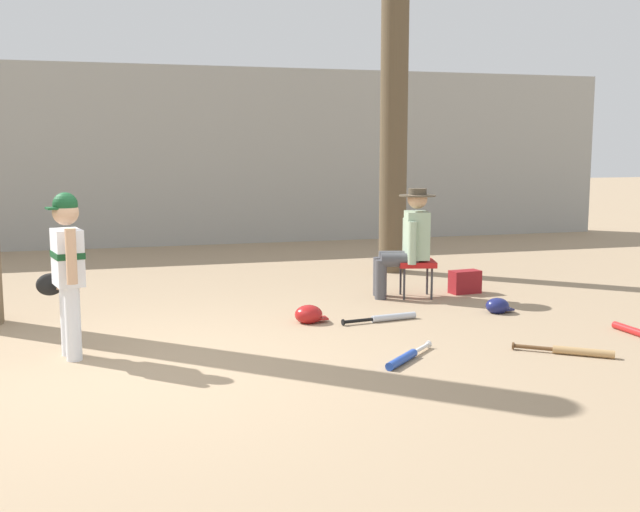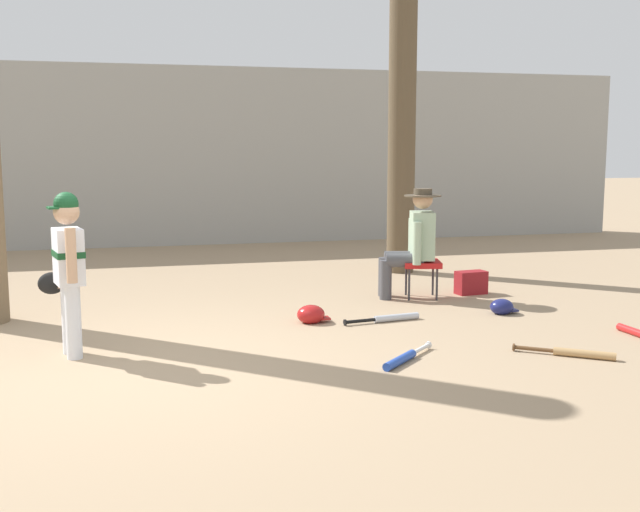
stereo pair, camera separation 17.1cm
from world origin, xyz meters
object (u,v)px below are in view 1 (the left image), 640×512
at_px(bat_red_barrel, 637,332).
at_px(bat_wood_tan, 575,351).
at_px(folding_stool, 416,265).
at_px(batting_helmet_navy, 498,306).
at_px(young_ballplayer, 66,264).
at_px(bat_blue_youth, 405,358).
at_px(seated_spectator, 408,240).
at_px(batting_helmet_red, 309,315).
at_px(bat_aluminum_silver, 388,318).
at_px(handbag_beside_stool, 465,282).
at_px(tree_behind_spectator, 394,83).

bearing_deg(bat_red_barrel, bat_wood_tan, -155.80).
height_order(folding_stool, batting_helmet_navy, folding_stool).
relative_size(young_ballplayer, batting_helmet_navy, 4.66).
bearing_deg(bat_blue_youth, seated_spectator, 67.35).
bearing_deg(bat_wood_tan, batting_helmet_red, 135.70).
height_order(bat_aluminum_silver, bat_red_barrel, same).
distance_m(seated_spectator, handbag_beside_stool, 0.89).
relative_size(tree_behind_spectator, batting_helmet_navy, 19.54).
distance_m(tree_behind_spectator, seated_spectator, 2.55).
relative_size(handbag_beside_stool, bat_wood_tan, 0.51).
xyz_separation_m(bat_aluminum_silver, bat_blue_youth, (-0.38, -1.36, -0.00)).
bearing_deg(tree_behind_spectator, bat_blue_youth, -109.94).
distance_m(folding_stool, bat_red_barrel, 2.50).
relative_size(seated_spectator, bat_red_barrel, 1.49).
bearing_deg(bat_red_barrel, bat_blue_youth, -174.80).
xyz_separation_m(young_ballplayer, bat_blue_youth, (2.49, -0.85, -0.71)).
height_order(folding_stool, bat_red_barrel, folding_stool).
distance_m(tree_behind_spectator, bat_red_barrel, 4.68).
bearing_deg(tree_behind_spectator, handbag_beside_stool, -82.18).
bearing_deg(handbag_beside_stool, young_ballplayer, -159.32).
xyz_separation_m(folding_stool, seated_spectator, (-0.10, 0.02, 0.28)).
relative_size(bat_aluminum_silver, batting_helmet_red, 2.49).
height_order(handbag_beside_stool, bat_aluminum_silver, handbag_beside_stool).
xyz_separation_m(bat_wood_tan, bat_red_barrel, (0.90, 0.41, 0.00)).
bearing_deg(bat_aluminum_silver, bat_blue_youth, -105.66).
relative_size(tree_behind_spectator, young_ballplayer, 4.19).
relative_size(young_ballplayer, handbag_beside_stool, 3.84).
height_order(handbag_beside_stool, bat_red_barrel, handbag_beside_stool).
relative_size(tree_behind_spectator, handbag_beside_stool, 16.08).
distance_m(bat_aluminum_silver, bat_wood_tan, 1.85).
relative_size(bat_red_barrel, batting_helmet_navy, 2.87).
height_order(bat_aluminum_silver, batting_helmet_navy, batting_helmet_navy).
distance_m(young_ballplayer, batting_helmet_red, 2.33).
relative_size(folding_stool, bat_blue_youth, 0.81).
bearing_deg(seated_spectator, bat_aluminum_silver, -120.74).
xyz_separation_m(young_ballplayer, batting_helmet_red, (2.13, 0.65, -0.67)).
bearing_deg(bat_wood_tan, folding_stool, 96.16).
relative_size(handbag_beside_stool, batting_helmet_red, 1.09).
distance_m(bat_blue_youth, batting_helmet_red, 1.55).
bearing_deg(batting_helmet_red, seated_spectator, 33.46).
bearing_deg(young_ballplayer, bat_aluminum_silver, 10.01).
height_order(tree_behind_spectator, young_ballplayer, tree_behind_spectator).
bearing_deg(bat_red_barrel, seated_spectator, 120.10).
distance_m(bat_red_barrel, batting_helmet_navy, 1.39).
xyz_separation_m(bat_wood_tan, bat_blue_youth, (-1.38, 0.20, -0.00)).
distance_m(tree_behind_spectator, batting_helmet_red, 4.00).
bearing_deg(bat_red_barrel, young_ballplayer, 172.33).
xyz_separation_m(bat_aluminum_silver, bat_red_barrel, (1.90, -1.15, -0.00)).
height_order(bat_aluminum_silver, bat_wood_tan, same).
bearing_deg(young_ballplayer, batting_helmet_red, 17.02).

